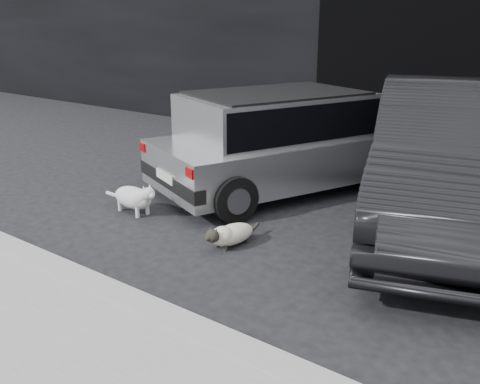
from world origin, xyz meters
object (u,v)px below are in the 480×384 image
Objects in this scene: cat_siamese at (229,235)px; second_car at (456,156)px; cat_white at (135,197)px; silver_hatchback at (281,136)px.

second_car is at bearing -119.16° from cat_siamese.
second_car is 2.67m from cat_siamese.
second_car reaches higher than cat_siamese.
cat_white reaches higher than cat_siamese.
cat_white is at bearing -91.89° from silver_hatchback.
silver_hatchback is 4.45× the size of cat_white.
silver_hatchback is at bearing 161.62° from cat_white.
second_car is at bearing 22.87° from silver_hatchback.
silver_hatchback is 4.99× the size of cat_siamese.
second_car is (2.28, 0.02, 0.07)m from silver_hatchback.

